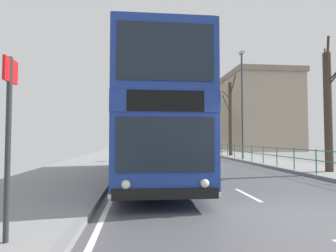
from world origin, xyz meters
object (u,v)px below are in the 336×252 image
at_px(bare_tree_far_01, 329,107).
at_px(bare_tree_far_02, 200,126).
at_px(background_building_00, 251,114).
at_px(street_lamp_far_side, 242,97).
at_px(double_decker_bus_main, 154,121).
at_px(bare_tree_far_00, 230,116).
at_px(background_bus_far_lane, 191,139).
at_px(bus_stop_sign_near, 9,127).

relative_size(bare_tree_far_01, bare_tree_far_02, 0.85).
distance_m(bare_tree_far_01, background_building_00, 31.14).
xyz_separation_m(street_lamp_far_side, background_building_00, (9.24, 20.95, 0.63)).
distance_m(double_decker_bus_main, street_lamp_far_side, 12.58).
bearing_deg(bare_tree_far_00, street_lamp_far_side, -96.68).
bearing_deg(bare_tree_far_00, background_building_00, 62.04).
bearing_deg(bare_tree_far_00, bare_tree_far_02, 90.37).
bearing_deg(double_decker_bus_main, street_lamp_far_side, 52.96).
distance_m(background_bus_far_lane, bare_tree_far_01, 21.35).
xyz_separation_m(double_decker_bus_main, bare_tree_far_00, (7.95, 14.37, 1.41)).
relative_size(background_bus_far_lane, bare_tree_far_00, 1.28).
bearing_deg(bare_tree_far_02, street_lamp_far_side, -91.49).
distance_m(street_lamp_far_side, bare_tree_far_01, 9.16).
xyz_separation_m(background_bus_far_lane, bare_tree_far_01, (2.67, -21.13, 1.48)).
bearing_deg(bare_tree_far_01, street_lamp_far_side, 95.53).
xyz_separation_m(bus_stop_sign_near, bare_tree_far_00, (10.48, 21.56, 1.97)).
distance_m(bus_stop_sign_near, bare_tree_far_00, 24.06).
height_order(double_decker_bus_main, bare_tree_far_00, bare_tree_far_00).
xyz_separation_m(street_lamp_far_side, bare_tree_far_02, (0.45, 17.35, -1.51)).
xyz_separation_m(bare_tree_far_01, background_building_00, (8.38, 29.89, 2.45)).
distance_m(double_decker_bus_main, bus_stop_sign_near, 7.65).
relative_size(double_decker_bus_main, bare_tree_far_00, 1.49).
distance_m(background_bus_far_lane, background_building_00, 14.63).
bearing_deg(street_lamp_far_side, background_bus_far_lane, 98.42).
relative_size(double_decker_bus_main, bare_tree_far_02, 1.49).
xyz_separation_m(bus_stop_sign_near, street_lamp_far_side, (9.95, 17.02, 3.14)).
bearing_deg(street_lamp_far_side, bare_tree_far_02, 88.51).
bearing_deg(background_bus_far_lane, bare_tree_far_02, 66.37).
relative_size(double_decker_bus_main, street_lamp_far_side, 1.30).
relative_size(bus_stop_sign_near, bare_tree_far_02, 0.38).
distance_m(background_bus_far_lane, bare_tree_far_02, 5.90).
height_order(background_bus_far_lane, bare_tree_far_00, bare_tree_far_00).
distance_m(double_decker_bus_main, background_building_00, 35.14).
relative_size(background_bus_far_lane, background_building_00, 0.59).
bearing_deg(background_bus_far_lane, bare_tree_far_00, -73.01).
distance_m(bus_stop_sign_near, bare_tree_far_02, 35.94).
distance_m(bare_tree_far_00, bare_tree_far_02, 12.81).
height_order(bare_tree_far_01, bare_tree_far_02, bare_tree_far_02).
bearing_deg(double_decker_bus_main, bare_tree_far_00, 61.05).
height_order(bus_stop_sign_near, bare_tree_far_02, bare_tree_far_02).
distance_m(background_bus_far_lane, bus_stop_sign_near, 30.33).
bearing_deg(double_decker_bus_main, bare_tree_far_01, 6.13).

